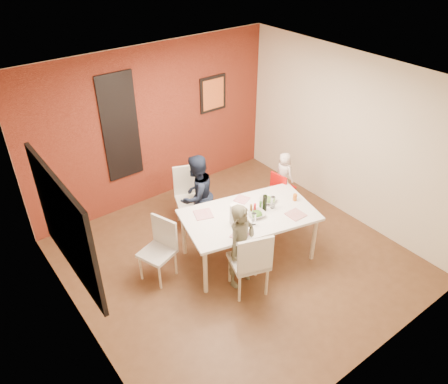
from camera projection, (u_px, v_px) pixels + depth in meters
ground at (236, 260)px, 6.51m from camera, size 4.50×4.50×0.00m
ceiling at (240, 84)px, 5.03m from camera, size 4.50×4.50×0.02m
wall_back at (154, 126)px, 7.27m from camera, size 4.50×0.02×2.70m
wall_front at (381, 280)px, 4.27m from camera, size 4.50×0.02×2.70m
wall_left at (72, 251)px, 4.63m from camera, size 0.02×4.50×2.70m
wall_right at (349, 138)px, 6.91m from camera, size 0.02×4.50×2.70m
brick_accent_wall at (154, 126)px, 7.26m from camera, size 4.50×0.02×2.70m
picture_window_frame at (65, 225)px, 4.67m from camera, size 0.05×1.70×1.30m
picture_window_pane at (66, 225)px, 4.68m from camera, size 0.02×1.55×1.15m
glassblock_strip at (120, 128)px, 6.86m from camera, size 0.55×0.03×1.70m
glassblock_surround at (120, 128)px, 6.86m from camera, size 0.60×0.03×1.76m
art_print_frame at (213, 94)px, 7.69m from camera, size 0.54×0.03×0.64m
art_print_canvas at (213, 94)px, 7.68m from camera, size 0.44×0.01×0.54m
dining_table at (249, 218)px, 6.20m from camera, size 2.05×1.44×0.78m
chair_near at (251, 261)px, 5.65m from camera, size 0.60×0.60×1.02m
chair_far at (190, 194)px, 6.98m from camera, size 0.61×0.61×1.02m
chair_left at (160, 246)px, 6.00m from camera, size 0.54×0.54×0.91m
high_chair at (282, 191)px, 7.09m from camera, size 0.42×0.42×0.89m
child_near at (241, 246)px, 5.79m from camera, size 0.52×0.40×1.27m
child_far at (197, 195)px, 6.74m from camera, size 0.77×0.67×1.35m
toddler at (284, 173)px, 6.92m from camera, size 0.23×0.35×0.69m
plate_near_left at (240, 235)px, 5.76m from camera, size 0.27×0.27×0.01m
plate_far_mid at (242, 199)px, 6.46m from camera, size 0.26×0.26×0.01m
plate_near_right at (296, 214)px, 6.14m from camera, size 0.23×0.23×0.01m
plate_far_left at (203, 214)px, 6.15m from camera, size 0.31×0.31×0.01m
salad_bowl_a at (257, 214)px, 6.11m from camera, size 0.28×0.28×0.06m
salad_bowl_b at (268, 200)px, 6.41m from camera, size 0.27×0.27×0.06m
wine_bottle at (265, 203)px, 6.17m from camera, size 0.07×0.07×0.25m
wine_glass_a at (254, 219)px, 5.92m from camera, size 0.06×0.06×0.18m
wine_glass_b at (273, 202)px, 6.24m from camera, size 0.07×0.07×0.19m
paper_towel_roll at (234, 214)px, 5.92m from camera, size 0.13×0.13×0.30m
condiment_red at (255, 208)px, 6.16m from camera, size 0.04×0.04×0.14m
condiment_green at (260, 206)px, 6.20m from camera, size 0.04×0.04×0.15m
condiment_brown at (251, 209)px, 6.15m from camera, size 0.04×0.04×0.14m
sippy_cup at (295, 197)px, 6.42m from camera, size 0.06×0.06×0.10m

